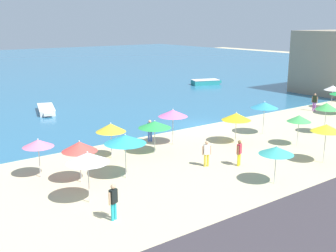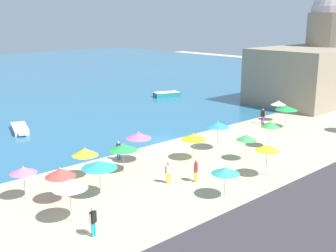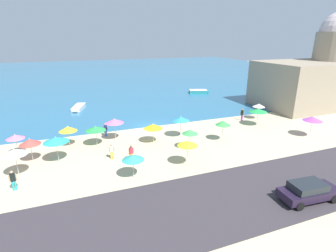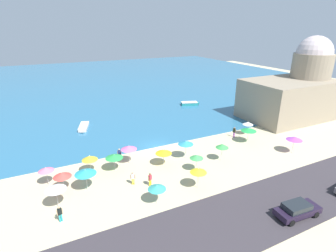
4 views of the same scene
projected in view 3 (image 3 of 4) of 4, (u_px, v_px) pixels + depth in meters
name	position (u px, v px, depth m)	size (l,w,h in m)	color
ground_plane	(151.00, 127.00, 35.43)	(160.00, 160.00, 0.00)	#C5B78F
sea	(100.00, 75.00, 84.04)	(150.00, 110.00, 0.05)	#2C688E
coastal_road	(223.00, 200.00, 19.51)	(80.00, 8.00, 0.06)	#363036
beach_umbrella_0	(56.00, 140.00, 24.87)	(2.38, 2.38, 2.60)	#B2B2B7
beach_umbrella_1	(114.00, 121.00, 30.26)	(2.13, 2.13, 2.64)	#B2B2B7
beach_umbrella_2	(181.00, 119.00, 31.03)	(2.14, 2.14, 2.64)	#B2B2B7
beach_umbrella_3	(258.00, 110.00, 35.23)	(2.40, 2.40, 2.44)	#B2B2B7
beach_umbrella_4	(15.00, 137.00, 26.33)	(1.76, 1.76, 2.30)	#B2B2B7
beach_umbrella_5	(96.00, 128.00, 28.76)	(2.21, 2.21, 2.30)	#B2B2B7
beach_umbrella_6	(190.00, 132.00, 27.77)	(1.71, 1.71, 2.30)	#B2B2B7
beach_umbrella_7	(187.00, 143.00, 24.08)	(1.88, 1.88, 2.57)	#B2B2B7
beach_umbrella_8	(223.00, 123.00, 29.98)	(1.74, 1.74, 2.54)	#B2B2B7
beach_umbrella_9	(68.00, 129.00, 28.53)	(1.96, 1.96, 2.39)	#B2B2B7
beach_umbrella_10	(133.00, 158.00, 22.06)	(1.90, 1.90, 2.19)	#B2B2B7
beach_umbrella_11	(14.00, 152.00, 22.14)	(2.10, 2.10, 2.65)	#B2B2B7
beach_umbrella_12	(259.00, 105.00, 37.99)	(1.74, 1.74, 2.41)	#B2B2B7
beach_umbrella_13	(30.00, 142.00, 24.96)	(1.96, 1.96, 2.41)	#B2B2B7
beach_umbrella_14	(313.00, 119.00, 31.25)	(2.26, 2.26, 2.61)	#B2B2B7
beach_umbrella_15	(153.00, 126.00, 29.49)	(2.13, 2.13, 2.32)	#B2B2B7
bather_0	(112.00, 150.00, 25.84)	(0.52, 0.35, 1.63)	yellow
bather_1	(242.00, 114.00, 37.71)	(0.34, 0.54, 1.76)	#AC4CB7
bather_2	(131.00, 152.00, 25.44)	(0.53, 0.35, 1.64)	yellow
bather_3	(106.00, 129.00, 31.85)	(0.53, 0.35, 1.64)	#3F68C4
bather_4	(13.00, 179.00, 20.50)	(0.55, 0.32, 1.72)	#22A8B1
parked_car_1	(309.00, 191.00, 19.21)	(4.61, 2.19, 1.46)	black
skiff_nearshore	(198.00, 91.00, 56.19)	(4.34, 2.89, 0.72)	teal
skiff_offshore	(79.00, 107.00, 43.88)	(2.66, 4.85, 0.55)	silver
harbor_fortress	(320.00, 73.00, 45.32)	(17.52, 11.22, 15.69)	gray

